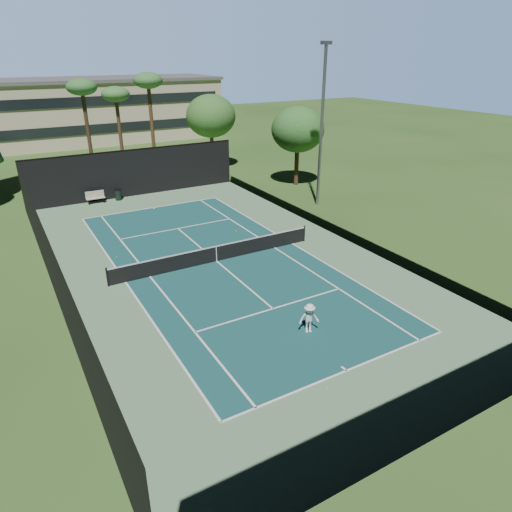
{
  "coord_description": "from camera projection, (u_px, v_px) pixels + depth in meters",
  "views": [
    {
      "loc": [
        -10.34,
        -22.69,
        11.49
      ],
      "look_at": [
        1.0,
        -3.0,
        1.3
      ],
      "focal_mm": 32.0,
      "sensor_mm": 36.0,
      "label": 1
    }
  ],
  "objects": [
    {
      "name": "park_bench",
      "position": [
        95.0,
        197.0,
        37.67
      ],
      "size": [
        1.5,
        0.45,
        1.02
      ],
      "color": "#BBB49B",
      "rests_on": "ground"
    },
    {
      "name": "decid_tree_b",
      "position": [
        298.0,
        130.0,
        41.14
      ],
      "size": [
        4.8,
        4.8,
        7.14
      ],
      "color": "#4A3620",
      "rests_on": "ground"
    },
    {
      "name": "tennis_ball_d",
      "position": [
        117.0,
        257.0,
        27.86
      ],
      "size": [
        0.06,
        0.06,
        0.06
      ],
      "primitive_type": "sphere",
      "color": "#C7E834",
      "rests_on": "ground"
    },
    {
      "name": "court_surface",
      "position": [
        217.0,
        261.0,
        27.35
      ],
      "size": [
        10.97,
        23.77,
        0.01
      ],
      "primitive_type": "cube",
      "color": "#17494A",
      "rests_on": "ground"
    },
    {
      "name": "light_pole",
      "position": [
        322.0,
        124.0,
        34.92
      ],
      "size": [
        0.9,
        0.25,
        12.22
      ],
      "color": "gray",
      "rests_on": "ground"
    },
    {
      "name": "apron_slab",
      "position": [
        217.0,
        261.0,
        27.35
      ],
      "size": [
        18.0,
        32.0,
        0.01
      ],
      "primitive_type": "cube",
      "color": "#5E8760",
      "rests_on": "ground"
    },
    {
      "name": "campus_building",
      "position": [
        70.0,
        111.0,
        61.99
      ],
      "size": [
        40.5,
        12.5,
        8.3
      ],
      "color": "beige",
      "rests_on": "ground"
    },
    {
      "name": "tennis_ball_a",
      "position": [
        327.0,
        388.0,
        16.99
      ],
      "size": [
        0.07,
        0.07,
        0.07
      ],
      "primitive_type": "sphere",
      "color": "#BED530",
      "rests_on": "ground"
    },
    {
      "name": "decid_tree_a",
      "position": [
        211.0,
        116.0,
        47.09
      ],
      "size": [
        5.12,
        5.12,
        7.62
      ],
      "color": "#49351F",
      "rests_on": "ground"
    },
    {
      "name": "trash_bin",
      "position": [
        118.0,
        195.0,
        38.49
      ],
      "size": [
        0.56,
        0.56,
        0.95
      ],
      "color": "black",
      "rests_on": "ground"
    },
    {
      "name": "palm_a",
      "position": [
        82.0,
        91.0,
        42.07
      ],
      "size": [
        2.8,
        2.8,
        9.32
      ],
      "color": "#422E1C",
      "rests_on": "ground"
    },
    {
      "name": "tennis_net",
      "position": [
        216.0,
        253.0,
        27.12
      ],
      "size": [
        12.9,
        0.1,
        1.1
      ],
      "color": "black",
      "rests_on": "ground"
    },
    {
      "name": "tennis_ball_b",
      "position": [
        139.0,
        266.0,
        26.65
      ],
      "size": [
        0.06,
        0.06,
        0.06
      ],
      "primitive_type": "sphere",
      "color": "#BFE433",
      "rests_on": "ground"
    },
    {
      "name": "ground",
      "position": [
        217.0,
        261.0,
        27.35
      ],
      "size": [
        160.0,
        160.0,
        0.0
      ],
      "primitive_type": "plane",
      "color": "#30541F",
      "rests_on": "ground"
    },
    {
      "name": "palm_c",
      "position": [
        148.0,
        85.0,
        43.84
      ],
      "size": [
        2.8,
        2.8,
        9.77
      ],
      "color": "#4F3822",
      "rests_on": "ground"
    },
    {
      "name": "fence",
      "position": [
        215.0,
        230.0,
        26.58
      ],
      "size": [
        18.04,
        32.05,
        4.03
      ],
      "color": "black",
      "rests_on": "ground"
    },
    {
      "name": "tennis_ball_c",
      "position": [
        236.0,
        231.0,
        31.89
      ],
      "size": [
        0.07,
        0.07,
        0.07
      ],
      "primitive_type": "sphere",
      "color": "#D0E734",
      "rests_on": "ground"
    },
    {
      "name": "palm_b",
      "position": [
        116.0,
        97.0,
        45.59
      ],
      "size": [
        2.8,
        2.8,
        8.42
      ],
      "color": "#4E3421",
      "rests_on": "ground"
    },
    {
      "name": "court_lines",
      "position": [
        217.0,
        261.0,
        27.34
      ],
      "size": [
        11.07,
        23.87,
        0.01
      ],
      "color": "white",
      "rests_on": "ground"
    },
    {
      "name": "player",
      "position": [
        309.0,
        318.0,
        20.2
      ],
      "size": [
        1.04,
        0.81,
        1.42
      ],
      "primitive_type": "imported",
      "rotation": [
        0.0,
        0.0,
        -0.36
      ],
      "color": "white",
      "rests_on": "ground"
    }
  ]
}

